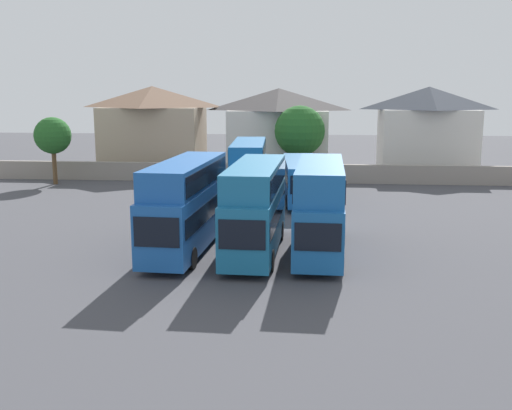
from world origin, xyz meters
name	(u,v)px	position (x,y,z in m)	size (l,w,h in m)	color
ground	(272,196)	(0.00, 18.00, 0.00)	(140.00, 140.00, 0.00)	#424247
depot_boundary_wall	(277,173)	(0.00, 25.57, 0.90)	(56.00, 0.50, 1.80)	gray
bus_1	(186,201)	(-3.60, 0.23, 2.81)	(3.05, 10.62, 4.99)	#1C56A6
bus_2	(256,203)	(0.24, 0.13, 2.76)	(2.78, 10.34, 4.90)	#196493
bus_3	(320,203)	(3.70, 0.43, 2.78)	(2.75, 10.26, 4.94)	#195AA0
bus_4	(249,168)	(-1.73, 15.51, 2.69)	(3.08, 10.74, 4.76)	#165897
bus_5	(302,178)	(2.48, 15.78, 1.89)	(3.38, 11.01, 3.30)	#1D5797
house_terrace_left	(153,128)	(-13.98, 32.75, 4.67)	(11.04, 7.76, 9.17)	tan
house_terrace_centre	(279,130)	(-0.29, 32.53, 4.56)	(10.93, 6.96, 8.94)	silver
house_terrace_right	(427,130)	(15.35, 33.04, 4.64)	(10.20, 6.48, 9.11)	silver
tree_left_of_lot	(300,131)	(2.05, 28.07, 4.76)	(5.00, 5.00, 7.28)	brown
tree_behind_wall	(53,136)	(-20.89, 22.57, 4.55)	(3.42, 3.42, 6.30)	brown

